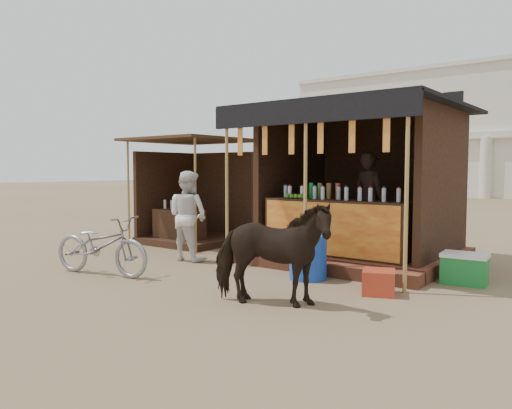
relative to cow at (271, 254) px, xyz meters
name	(u,v)px	position (x,y,z in m)	size (l,w,h in m)	color
ground	(189,287)	(-1.53, 0.10, -0.65)	(120.00, 120.00, 0.00)	#846B4C
main_stall	(358,205)	(-0.52, 3.46, 0.38)	(3.60, 3.61, 2.78)	brown
secondary_stall	(191,206)	(-4.70, 3.34, 0.20)	(2.40, 2.40, 2.38)	#3B2315
cow	(271,254)	(0.00, 0.00, 0.00)	(0.70, 1.55, 1.31)	black
motorbike	(101,245)	(-3.22, -0.16, -0.18)	(0.63, 1.81, 0.95)	gray
bystander	(188,216)	(-3.06, 1.62, 0.18)	(0.81, 0.63, 1.66)	silver
blue_barrel	(308,257)	(-0.44, 1.59, -0.31)	(0.57, 0.57, 0.68)	#1744B1
red_crate	(379,282)	(0.82, 1.37, -0.49)	(0.42, 0.44, 0.33)	#AB331C
cooler	(465,268)	(1.58, 2.70, -0.42)	(0.68, 0.49, 0.46)	#1C7E31
background_building	(500,134)	(-3.53, 30.05, 3.33)	(26.00, 7.45, 8.18)	silver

